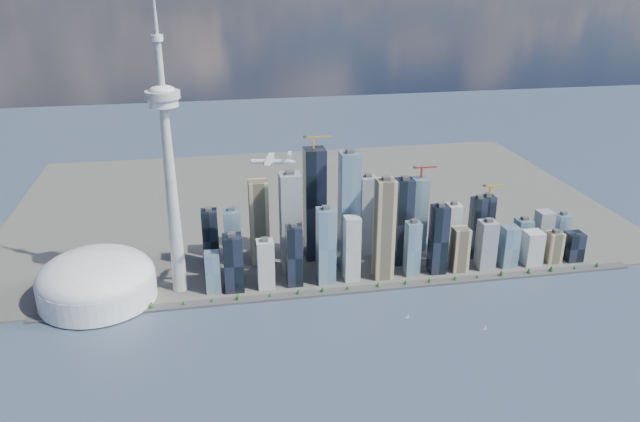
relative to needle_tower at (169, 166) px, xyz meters
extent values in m
plane|color=#2C3A4E|center=(300.00, -310.00, -235.84)|extent=(4000.00, 4000.00, 0.00)
cube|color=#383838|center=(300.00, -60.00, -233.84)|extent=(1100.00, 22.00, 4.00)
cube|color=#4C4C47|center=(300.00, 390.00, -234.34)|extent=(1400.00, 900.00, 3.00)
cylinder|color=#3F2D1E|center=(-176.67, -60.00, -230.64)|extent=(1.00, 1.00, 2.40)
cone|color=#194418|center=(-176.67, -60.00, -227.04)|extent=(7.20, 7.20, 8.00)
cylinder|color=#3F2D1E|center=(-90.00, -60.00, -230.64)|extent=(1.00, 1.00, 2.40)
cone|color=#194418|center=(-90.00, -60.00, -227.04)|extent=(7.20, 7.20, 8.00)
cylinder|color=#3F2D1E|center=(-3.33, -60.00, -230.64)|extent=(1.00, 1.00, 2.40)
cone|color=#194418|center=(-3.33, -60.00, -227.04)|extent=(7.20, 7.20, 8.00)
cylinder|color=#3F2D1E|center=(83.33, -60.00, -230.64)|extent=(1.00, 1.00, 2.40)
cone|color=#194418|center=(83.33, -60.00, -227.04)|extent=(7.20, 7.20, 8.00)
cylinder|color=#3F2D1E|center=(170.00, -60.00, -230.64)|extent=(1.00, 1.00, 2.40)
cone|color=#194418|center=(170.00, -60.00, -227.04)|extent=(7.20, 7.20, 8.00)
cylinder|color=#3F2D1E|center=(256.67, -60.00, -230.64)|extent=(1.00, 1.00, 2.40)
cone|color=#194418|center=(256.67, -60.00, -227.04)|extent=(7.20, 7.20, 8.00)
cylinder|color=#3F2D1E|center=(343.33, -60.00, -230.64)|extent=(1.00, 1.00, 2.40)
cone|color=#194418|center=(343.33, -60.00, -227.04)|extent=(7.20, 7.20, 8.00)
cylinder|color=#3F2D1E|center=(430.00, -60.00, -230.64)|extent=(1.00, 1.00, 2.40)
cone|color=#194418|center=(430.00, -60.00, -227.04)|extent=(7.20, 7.20, 8.00)
cylinder|color=#3F2D1E|center=(516.67, -60.00, -230.64)|extent=(1.00, 1.00, 2.40)
cone|color=#194418|center=(516.67, -60.00, -227.04)|extent=(7.20, 7.20, 8.00)
cylinder|color=#3F2D1E|center=(603.33, -60.00, -230.64)|extent=(1.00, 1.00, 2.40)
cone|color=#194418|center=(603.33, -60.00, -227.04)|extent=(7.20, 7.20, 8.00)
cylinder|color=#3F2D1E|center=(690.00, -60.00, -230.64)|extent=(1.00, 1.00, 2.40)
cone|color=#194418|center=(690.00, -60.00, -227.04)|extent=(7.20, 7.20, 8.00)
cylinder|color=#3F2D1E|center=(776.67, -60.00, -230.64)|extent=(1.00, 1.00, 2.40)
cone|color=#194418|center=(776.67, -60.00, -227.04)|extent=(7.20, 7.20, 8.00)
cube|color=black|center=(100.00, -20.00, -180.18)|extent=(34.00, 34.00, 105.31)
cube|color=#6C8CA3|center=(100.00, 30.00, -165.82)|extent=(30.00, 30.00, 134.04)
cube|color=#B4B4AF|center=(150.00, -20.00, -187.36)|extent=(30.00, 30.00, 90.95)
cube|color=tan|center=(150.00, 85.00, -149.07)|extent=(36.00, 36.00, 167.55)
cube|color=slate|center=(205.00, 30.00, -134.70)|extent=(38.00, 38.00, 196.27)
cube|color=black|center=(205.00, -20.00, -175.39)|extent=(28.00, 28.00, 114.89)
cube|color=#6C8CA3|center=(260.00, -20.00, -161.03)|extent=(32.00, 32.00, 143.61)
cube|color=black|center=(260.00, 85.00, -120.34)|extent=(40.00, 40.00, 224.99)
cube|color=#6C8CA3|center=(315.00, 30.00, -117.95)|extent=(36.00, 36.00, 229.78)
cube|color=#B4B4AF|center=(315.00, -20.00, -170.61)|extent=(28.00, 28.00, 124.46)
cube|color=tan|center=(370.00, -20.00, -137.10)|extent=(34.00, 34.00, 191.48)
cube|color=slate|center=(370.00, 85.00, -151.46)|extent=(30.00, 30.00, 162.76)
cube|color=black|center=(425.00, 30.00, -146.67)|extent=(32.00, 32.00, 172.33)
cube|color=#6C8CA3|center=(425.00, -20.00, -180.18)|extent=(26.00, 26.00, 105.31)
cube|color=black|center=(475.00, -20.00, -165.82)|extent=(30.00, 30.00, 134.04)
cube|color=#6C8CA3|center=(475.00, 85.00, -156.25)|extent=(34.00, 34.00, 153.18)
cube|color=#B4B4AF|center=(525.00, 30.00, -175.39)|extent=(28.00, 28.00, 114.89)
cube|color=tan|center=(525.00, -20.00, -189.76)|extent=(30.00, 30.00, 86.17)
cube|color=slate|center=(575.00, -20.00, -184.97)|extent=(32.00, 32.00, 95.74)
cube|color=black|center=(575.00, 30.00, -170.61)|extent=(26.00, 26.00, 124.46)
cube|color=#6C8CA3|center=(625.00, -20.00, -192.15)|extent=(30.00, 30.00, 81.38)
cube|color=black|center=(625.00, 85.00, -180.18)|extent=(28.00, 28.00, 105.31)
cube|color=#6C8CA3|center=(675.00, 30.00, -196.94)|extent=(30.00, 30.00, 71.81)
cube|color=#B4B4AF|center=(675.00, -20.00, -199.33)|extent=(34.00, 34.00, 67.02)
cube|color=tan|center=(720.00, -20.00, -201.72)|extent=(28.00, 28.00, 62.23)
cube|color=slate|center=(720.00, 30.00, -189.76)|extent=(30.00, 30.00, 86.17)
cube|color=black|center=(765.00, -20.00, -204.12)|extent=(32.00, 32.00, 57.44)
cube|color=#6C8CA3|center=(765.00, 30.00, -194.54)|extent=(26.00, 26.00, 76.59)
cube|color=black|center=(60.00, 85.00, -175.39)|extent=(30.00, 30.00, 114.89)
cube|color=#6C8CA3|center=(60.00, -20.00, -194.54)|extent=(26.00, 26.00, 76.59)
cube|color=gold|center=(260.00, 85.00, 3.15)|extent=(3.00, 3.00, 22.00)
cube|color=gold|center=(268.25, 85.00, 14.15)|extent=(55.00, 2.20, 2.20)
cube|color=#383838|center=(243.50, 85.00, 16.15)|extent=(6.00, 4.00, 4.00)
cube|color=#A21B17|center=(475.00, 85.00, -68.65)|extent=(3.00, 3.00, 22.00)
cube|color=#A21B17|center=(482.20, 85.00, -57.65)|extent=(48.00, 2.20, 2.20)
cube|color=#383838|center=(460.60, 85.00, -55.65)|extent=(6.00, 4.00, 4.00)
cube|color=gold|center=(625.00, 85.00, -116.52)|extent=(3.00, 3.00, 22.00)
cube|color=gold|center=(631.75, 85.00, -105.52)|extent=(45.00, 2.20, 2.20)
cube|color=#383838|center=(611.50, 85.00, -103.52)|extent=(6.00, 4.00, 4.00)
cone|color=#9A9995|center=(0.00, 0.00, -62.84)|extent=(26.00, 26.00, 340.00)
cylinder|color=silver|center=(0.00, 0.00, 107.16)|extent=(48.00, 48.00, 14.00)
cylinder|color=#9A9995|center=(0.00, 0.00, 119.16)|extent=(56.00, 56.00, 12.00)
ellipsoid|color=silver|center=(0.00, 0.00, 127.16)|extent=(40.00, 40.00, 14.00)
cylinder|color=#9A9995|center=(0.00, 0.00, 167.16)|extent=(11.00, 11.00, 80.00)
cylinder|color=silver|center=(0.00, 0.00, 207.16)|extent=(18.00, 18.00, 10.00)
cylinder|color=silver|center=(-140.00, -10.00, -210.84)|extent=(200.00, 200.00, 44.00)
ellipsoid|color=silver|center=(-140.00, -10.00, -188.84)|extent=(200.00, 200.00, 84.00)
cylinder|color=white|center=(162.31, -83.04, 23.26)|extent=(62.36, 20.90, 7.65)
cone|color=white|center=(130.79, -76.07, 23.26)|extent=(9.82, 9.28, 7.65)
cone|color=white|center=(195.00, -90.27, 23.26)|extent=(13.33, 10.05, 7.65)
cube|color=white|center=(159.97, -82.52, 27.33)|extent=(23.80, 67.45, 1.20)
cylinder|color=white|center=(157.13, -95.36, 25.42)|extent=(13.77, 7.04, 4.30)
cylinder|color=white|center=(162.81, -69.68, 25.42)|extent=(13.77, 7.04, 4.30)
cylinder|color=#3F3F3F|center=(150.13, -93.81, 25.42)|extent=(2.42, 9.42, 9.57)
cylinder|color=#3F3F3F|center=(155.81, -68.13, 25.42)|extent=(2.42, 9.42, 9.57)
cube|color=white|center=(191.50, -89.49, 30.92)|extent=(6.74, 2.38, 13.15)
cube|color=white|center=(191.50, -89.49, 37.61)|extent=(9.78, 22.15, 0.84)
cube|color=silver|center=(485.71, -222.94, -235.44)|extent=(6.24, 2.79, 0.80)
cylinder|color=#999999|center=(485.71, -222.94, -230.82)|extent=(0.24, 0.24, 9.04)
cube|color=silver|center=(373.62, -166.15, -235.42)|extent=(6.49, 3.09, 0.83)
cylinder|color=#999999|center=(373.62, -166.15, -230.64)|extent=(0.25, 0.25, 9.36)
camera|label=1|loc=(65.82, -1023.90, 314.12)|focal=35.00mm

